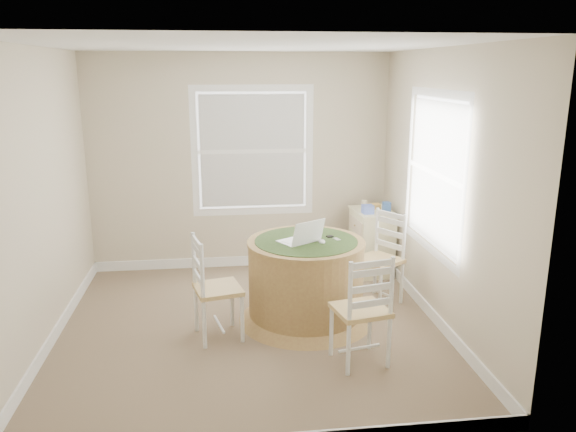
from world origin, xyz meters
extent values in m
cube|color=#887356|center=(0.00, 0.00, -0.01)|extent=(3.60, 3.60, 0.02)
cube|color=white|center=(0.00, 0.00, 2.61)|extent=(3.60, 3.60, 0.02)
cube|color=beige|center=(0.00, 1.81, 1.30)|extent=(3.60, 0.02, 2.60)
cube|color=beige|center=(0.00, -1.81, 1.30)|extent=(3.60, 0.02, 2.60)
cube|color=beige|center=(-1.81, 0.00, 1.30)|extent=(0.02, 3.60, 2.60)
cube|color=beige|center=(1.81, 0.00, 1.30)|extent=(0.02, 3.60, 2.60)
cube|color=white|center=(0.00, 1.79, 0.06)|extent=(3.60, 0.02, 0.12)
cube|color=white|center=(-1.79, 0.00, 0.06)|extent=(0.02, 3.60, 0.12)
cube|color=white|center=(1.79, 0.00, 0.06)|extent=(0.02, 3.60, 0.12)
cylinder|color=#A28748|center=(0.55, 0.15, 0.44)|extent=(1.11, 1.11, 0.72)
cone|color=#A28748|center=(0.55, 0.15, 0.04)|extent=(1.31, 1.31, 0.08)
cylinder|color=#A28748|center=(0.55, 0.15, 0.80)|extent=(1.13, 1.13, 0.03)
cylinder|color=#374D21|center=(0.55, 0.15, 0.81)|extent=(0.99, 0.99, 0.01)
cone|color=#374D21|center=(0.55, 0.15, 0.76)|extent=(1.09, 1.09, 0.10)
cube|color=white|center=(0.47, 0.14, 0.81)|extent=(0.43, 0.39, 0.02)
cube|color=silver|center=(0.47, 0.14, 0.82)|extent=(0.32, 0.27, 0.00)
cube|color=black|center=(0.55, 0.01, 0.94)|extent=(0.34, 0.24, 0.23)
ellipsoid|color=white|center=(0.69, 0.07, 0.82)|extent=(0.09, 0.12, 0.04)
cube|color=#B7BABF|center=(0.85, 0.15, 0.81)|extent=(0.07, 0.10, 0.02)
cube|color=black|center=(0.80, 0.22, 0.82)|extent=(0.07, 0.07, 0.02)
cube|color=beige|center=(1.54, 1.36, 0.38)|extent=(0.45, 0.59, 0.76)
cube|color=beige|center=(1.54, 1.36, 0.77)|extent=(0.48, 0.62, 0.02)
cube|color=beige|center=(1.33, 1.34, 0.15)|extent=(0.05, 0.47, 0.16)
cube|color=beige|center=(1.33, 1.34, 0.38)|extent=(0.05, 0.47, 0.16)
cube|color=beige|center=(1.33, 1.34, 0.61)|extent=(0.05, 0.47, 0.16)
cube|color=#5C74D3|center=(1.44, 1.22, 0.83)|extent=(0.13, 0.13, 0.10)
cube|color=#E2AB4F|center=(1.57, 1.43, 0.81)|extent=(0.16, 0.11, 0.06)
cube|color=#3961AB|center=(1.68, 1.26, 0.84)|extent=(0.09, 0.09, 0.12)
cylinder|color=beige|center=(1.47, 1.50, 0.82)|extent=(0.07, 0.07, 0.09)
camera|label=1|loc=(-0.25, -4.92, 2.41)|focal=35.00mm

